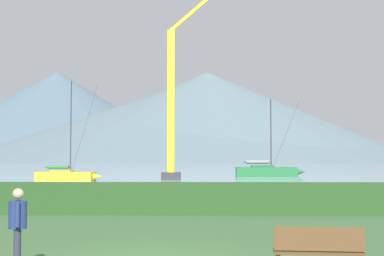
# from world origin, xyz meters

# --- Properties ---
(harbor_water) EXTENTS (320.00, 246.00, 0.00)m
(harbor_water) POSITION_xyz_m (0.00, 137.00, 0.00)
(harbor_water) COLOR #8499A8
(harbor_water) RESTS_ON ground_plane
(hedge_line) EXTENTS (80.00, 1.20, 1.28)m
(hedge_line) POSITION_xyz_m (0.00, 11.00, 0.64)
(hedge_line) COLOR #284C23
(hedge_line) RESTS_ON ground_plane
(sailboat_slip_0) EXTENTS (6.82, 2.43, 10.23)m
(sailboat_slip_0) POSITION_xyz_m (-13.11, 45.45, 0.58)
(sailboat_slip_0) COLOR gold
(sailboat_slip_0) RESTS_ON harbor_water
(sailboat_slip_3) EXTENTS (8.81, 2.61, 9.93)m
(sailboat_slip_3) POSITION_xyz_m (8.78, 60.60, 0.72)
(sailboat_slip_3) COLOR #236B38
(sailboat_slip_3) RESTS_ON harbor_water
(park_bench_under_tree) EXTENTS (1.73, 0.61, 0.95)m
(park_bench_under_tree) POSITION_xyz_m (3.45, -1.23, 0.53)
(park_bench_under_tree) COLOR brown
(park_bench_under_tree) RESTS_ON ground_plane
(person_standing_walker) EXTENTS (0.36, 0.55, 1.65)m
(person_standing_walker) POSITION_xyz_m (-2.47, -0.92, 0.97)
(person_standing_walker) COLOR #2D3347
(person_standing_walker) RESTS_ON ground_plane
(dock_crane) EXTENTS (8.65, 2.00, 23.02)m
(dock_crane) POSITION_xyz_m (-2.38, 49.51, 7.75)
(dock_crane) COLOR #333338
(dock_crane) RESTS_ON ground_plane
(distant_hill_west_ridge) EXTENTS (231.85, 231.85, 69.12)m
(distant_hill_west_ridge) POSITION_xyz_m (-114.35, 417.81, 34.56)
(distant_hill_west_ridge) COLOR #4C6070
(distant_hill_west_ridge) RESTS_ON ground_plane
(distant_hill_central_peak) EXTENTS (308.45, 308.45, 53.32)m
(distant_hill_central_peak) POSITION_xyz_m (-10.87, 371.41, 26.66)
(distant_hill_central_peak) COLOR slate
(distant_hill_central_peak) RESTS_ON ground_plane
(distant_hill_east_ridge) EXTENTS (200.51, 200.51, 44.05)m
(distant_hill_east_ridge) POSITION_xyz_m (-34.23, 419.46, 22.02)
(distant_hill_east_ridge) COLOR #4C6070
(distant_hill_east_ridge) RESTS_ON ground_plane
(distant_hill_far_shoulder) EXTENTS (264.62, 264.62, 59.03)m
(distant_hill_far_shoulder) POSITION_xyz_m (0.50, 358.74, 29.51)
(distant_hill_far_shoulder) COLOR slate
(distant_hill_far_shoulder) RESTS_ON ground_plane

